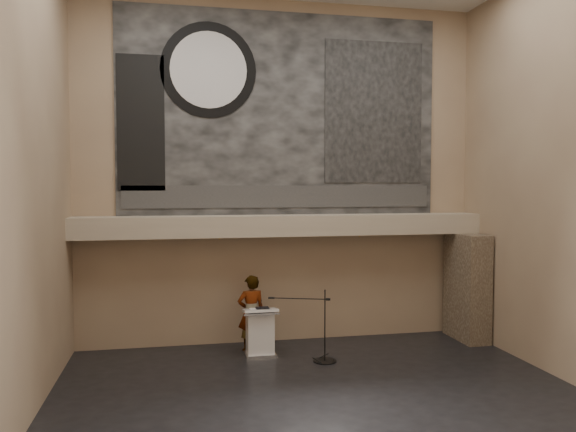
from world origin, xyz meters
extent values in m
plane|color=black|center=(0.00, 0.00, 0.00)|extent=(10.00, 10.00, 0.00)
cube|color=#8B7058|center=(0.00, 4.00, 4.25)|extent=(10.00, 0.02, 8.50)
cube|color=#8B7058|center=(0.00, -4.00, 4.25)|extent=(10.00, 0.02, 8.50)
cube|color=#8B7058|center=(-5.00, 0.00, 4.25)|extent=(0.02, 8.00, 8.50)
cube|color=#8B7058|center=(5.00, 0.00, 4.25)|extent=(0.02, 8.00, 8.50)
cube|color=tan|center=(0.00, 3.60, 2.95)|extent=(10.00, 0.80, 0.50)
cylinder|color=#B2893D|center=(-1.60, 3.55, 2.67)|extent=(0.04, 0.04, 0.06)
cylinder|color=#B2893D|center=(1.90, 3.55, 2.67)|extent=(0.04, 0.04, 0.06)
cube|color=black|center=(0.00, 3.97, 5.70)|extent=(8.00, 0.05, 5.00)
cube|color=#2C2C2C|center=(0.00, 3.93, 3.65)|extent=(7.76, 0.02, 0.55)
cylinder|color=black|center=(-1.80, 3.93, 6.70)|extent=(2.30, 0.02, 2.30)
cylinder|color=silver|center=(-1.80, 3.91, 6.70)|extent=(1.84, 0.02, 1.84)
cube|color=black|center=(2.40, 3.93, 5.80)|extent=(2.60, 0.02, 3.60)
cube|color=black|center=(-3.40, 3.93, 5.40)|extent=(1.10, 0.02, 3.20)
cube|color=#47392C|center=(4.65, 3.15, 1.35)|extent=(0.60, 1.40, 2.70)
cube|color=silver|center=(-0.75, 2.76, 0.04)|extent=(0.70, 0.53, 0.08)
cube|color=white|center=(-0.75, 2.76, 0.56)|extent=(0.61, 0.43, 0.96)
cube|color=white|center=(-0.75, 2.74, 1.07)|extent=(0.78, 0.56, 0.14)
cube|color=black|center=(-0.69, 2.73, 1.12)|extent=(0.30, 0.24, 0.04)
cube|color=silver|center=(-0.87, 2.73, 1.10)|extent=(0.24, 0.30, 0.00)
imported|color=silver|center=(-0.88, 3.24, 0.90)|extent=(0.70, 0.51, 1.81)
cylinder|color=black|center=(0.61, 2.09, 0.01)|extent=(0.52, 0.52, 0.02)
cylinder|color=black|center=(0.61, 2.09, 0.81)|extent=(0.03, 0.03, 1.62)
cylinder|color=black|center=(0.04, 2.28, 1.40)|extent=(1.27, 0.45, 0.02)
camera|label=1|loc=(-2.67, -9.82, 3.90)|focal=35.00mm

